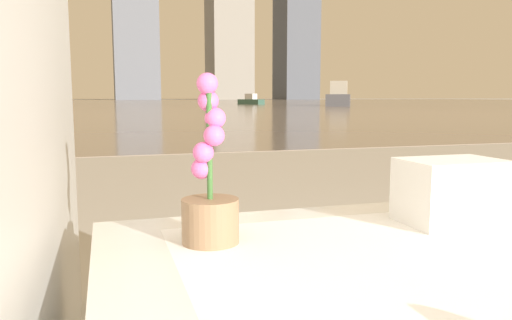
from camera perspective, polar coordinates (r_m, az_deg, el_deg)
potted_orchid at (r=1.08m, az=-5.30°, el=-3.96°), size 0.12×0.12×0.36m
towel_stack at (r=1.34m, az=21.38°, el=-3.33°), size 0.24×0.17×0.16m
harbor_water at (r=62.25m, az=-16.23°, el=6.26°), size 180.00×110.00×0.01m
harbor_boat_1 at (r=43.79m, az=9.43°, el=7.10°), size 4.35×5.86×2.11m
harbor_boat_2 at (r=51.12m, az=-0.58°, el=6.81°), size 2.31×2.99×1.08m
skyline_tower_3 at (r=123.37m, az=-3.15°, el=16.57°), size 9.50×11.41×41.40m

